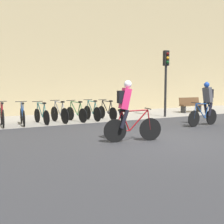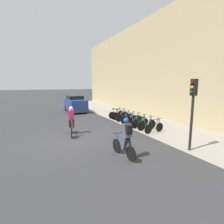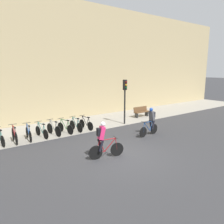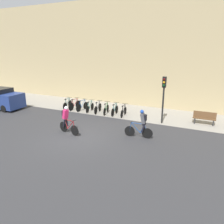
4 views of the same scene
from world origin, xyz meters
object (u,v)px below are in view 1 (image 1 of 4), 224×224
at_px(parked_bike_3, 42,115).
at_px(parked_bike_6, 92,112).
at_px(parked_bike_7, 107,111).
at_px(traffic_light_pole, 166,71).
at_px(parked_bike_2, 22,116).
at_px(parked_bike_5, 76,113).
at_px(cyclist_pink, 127,109).
at_px(cyclist_grey, 206,102).
at_px(parked_bike_4, 59,113).
at_px(bench, 191,105).
at_px(parked_bike_1, 2,116).

height_order(parked_bike_3, parked_bike_6, parked_bike_6).
relative_size(parked_bike_6, parked_bike_7, 0.99).
bearing_deg(traffic_light_pole, parked_bike_6, 173.92).
bearing_deg(parked_bike_2, parked_bike_5, -0.01).
height_order(parked_bike_6, parked_bike_7, parked_bike_6).
xyz_separation_m(parked_bike_2, parked_bike_5, (2.35, -0.00, -0.01)).
bearing_deg(cyclist_pink, cyclist_grey, 15.77).
distance_m(cyclist_pink, parked_bike_6, 5.08).
xyz_separation_m(parked_bike_3, parked_bike_4, (0.78, 0.00, 0.02)).
bearing_deg(bench, parked_bike_1, -176.51).
height_order(cyclist_pink, parked_bike_6, cyclist_pink).
distance_m(cyclist_grey, parked_bike_4, 6.20).
relative_size(parked_bike_2, parked_bike_7, 1.03).
bearing_deg(parked_bike_6, parked_bike_4, -179.98).
xyz_separation_m(cyclist_pink, bench, (7.87, 5.57, -0.48)).
bearing_deg(traffic_light_pole, parked_bike_4, 175.64).
bearing_deg(parked_bike_4, parked_bike_6, 0.02).
bearing_deg(cyclist_grey, parked_bike_3, 147.82).
distance_m(parked_bike_7, traffic_light_pole, 3.75).
bearing_deg(parked_bike_3, parked_bike_5, 0.01).
xyz_separation_m(parked_bike_1, parked_bike_4, (2.35, -0.00, -0.01)).
bearing_deg(parked_bike_2, parked_bike_3, -0.06).
height_order(parked_bike_2, parked_bike_5, parked_bike_2).
distance_m(parked_bike_2, parked_bike_4, 1.57).
bearing_deg(parked_bike_3, parked_bike_1, 179.93).
xyz_separation_m(parked_bike_4, parked_bike_6, (1.56, 0.00, -0.01)).
height_order(parked_bike_2, traffic_light_pole, traffic_light_pole).
bearing_deg(traffic_light_pole, parked_bike_7, 172.46).
bearing_deg(parked_bike_3, parked_bike_2, 179.94).
relative_size(parked_bike_1, parked_bike_4, 1.01).
bearing_deg(cyclist_grey, bench, 52.28).
xyz_separation_m(cyclist_pink, cyclist_grey, (4.56, 1.29, 0.00)).
distance_m(parked_bike_4, parked_bike_7, 2.35).
distance_m(parked_bike_1, parked_bike_4, 2.35).
bearing_deg(parked_bike_7, parked_bike_5, -179.99).
bearing_deg(parked_bike_4, parked_bike_7, -0.02).
bearing_deg(cyclist_grey, parked_bike_5, 139.21).
distance_m(parked_bike_3, parked_bike_6, 2.35).
bearing_deg(parked_bike_4, parked_bike_5, -0.07).
xyz_separation_m(parked_bike_1, parked_bike_3, (1.57, -0.00, -0.03)).
bearing_deg(parked_bike_3, cyclist_pink, -76.05).
height_order(parked_bike_7, traffic_light_pole, traffic_light_pole).
bearing_deg(bench, parked_bike_7, -173.77).
distance_m(parked_bike_1, parked_bike_6, 3.91).
relative_size(parked_bike_3, parked_bike_5, 1.00).
height_order(cyclist_pink, bench, cyclist_pink).
distance_m(parked_bike_1, parked_bike_2, 0.78).
bearing_deg(parked_bike_6, parked_bike_1, 180.00).
relative_size(parked_bike_5, bench, 1.07).
distance_m(parked_bike_6, traffic_light_pole, 4.43).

